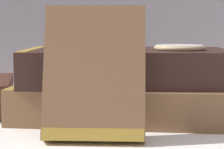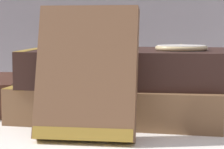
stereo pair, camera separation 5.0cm
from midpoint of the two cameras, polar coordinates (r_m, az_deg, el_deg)
name	(u,v)px [view 1 (the left image)]	position (r m, az deg, el deg)	size (l,w,h in m)	color
ground_plane	(105,127)	(0.52, -3.57, -6.41)	(3.00, 3.00, 0.00)	white
book_flat_bottom	(114,101)	(0.57, -2.22, -3.22)	(0.25, 0.17, 0.04)	brown
book_flat_top	(122,67)	(0.57, -1.26, 0.95)	(0.25, 0.15, 0.04)	#331E19
book_leaning_front	(95,78)	(0.46, -5.30, -0.47)	(0.10, 0.06, 0.13)	brown
pocket_watch	(180,48)	(0.55, 5.67, 3.28)	(0.06, 0.06, 0.01)	silver
reading_glasses	(111,102)	(0.68, -2.23, -3.34)	(0.09, 0.04, 0.00)	black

